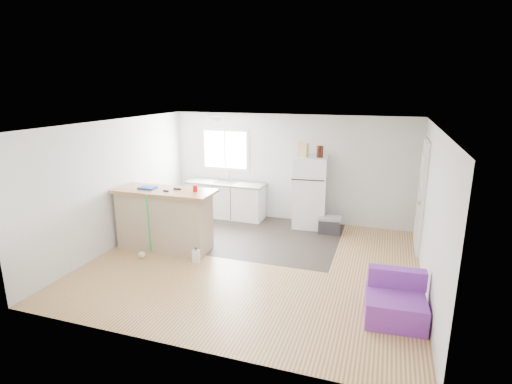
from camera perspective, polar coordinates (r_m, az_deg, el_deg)
room at (r=6.68m, az=-0.32°, el=-0.64°), size 5.51×5.01×2.41m
vinyl_zone at (r=8.40m, az=-2.26°, el=-5.94°), size 4.05×2.50×0.00m
window at (r=9.42m, az=-4.41°, el=6.06°), size 1.18×0.06×0.98m
interior_door at (r=7.92m, az=22.56°, el=-0.69°), size 0.11×0.92×2.10m
ceiling_fixture at (r=8.02m, az=-5.79°, el=10.32°), size 0.30×0.30×0.07m
kitchen_cabinets at (r=9.37m, az=-4.31°, el=-1.04°), size 1.88×0.63×1.10m
peninsula at (r=7.67m, az=-12.92°, el=-3.78°), size 1.88×0.74×1.15m
refrigerator at (r=8.68m, az=7.74°, el=-0.03°), size 0.74×0.71×1.55m
cooler at (r=8.51m, az=10.43°, el=-4.61°), size 0.50×0.37×0.36m
purple_seat at (r=5.74m, az=19.26°, el=-14.75°), size 0.79×0.75×0.62m
cleaner_jug at (r=7.12m, az=-8.55°, el=-9.03°), size 0.14×0.11×0.27m
mop at (r=7.46m, az=-15.72°, el=-7.36°), size 0.28×0.32×1.21m
red_cup at (r=7.23m, az=-8.70°, el=0.51°), size 0.10×0.10×0.12m
blue_tray at (r=7.63m, az=-15.24°, el=0.58°), size 0.31×0.23×0.04m
tool_a at (r=7.44m, az=-11.18°, el=0.45°), size 0.14×0.05×0.03m
tool_b at (r=7.35m, az=-12.77°, el=0.17°), size 0.10×0.05×0.03m
cardboard_box at (r=8.45m, az=6.76°, el=6.00°), size 0.22×0.15×0.30m
bottle_left at (r=8.41m, az=8.91°, el=5.71°), size 0.09×0.09×0.25m
bottle_right at (r=8.43m, az=9.35°, el=5.72°), size 0.09×0.09×0.25m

